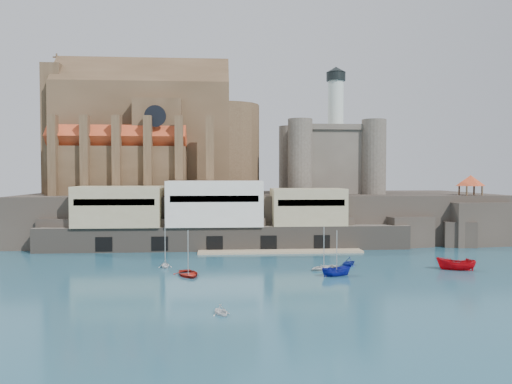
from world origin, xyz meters
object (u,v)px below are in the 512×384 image
object	(u,v)px
pavilion	(471,182)
boat_2	(337,276)
boat_0	(188,276)
boat_1	(221,315)
church	(153,139)
castle_keep	(329,157)

from	to	relation	value
pavilion	boat_2	world-z (taller)	pavilion
boat_0	pavilion	bearing A→B (deg)	9.59
boat_1	boat_0	bearing A→B (deg)	76.65
church	boat_0	bearing A→B (deg)	-76.39
pavilion	boat_1	distance (m)	71.09
castle_keep	church	bearing A→B (deg)	178.89
pavilion	boat_1	world-z (taller)	pavilion
boat_1	boat_2	distance (m)	24.40
church	boat_1	world-z (taller)	church
boat_2	castle_keep	bearing A→B (deg)	-28.52
church	boat_2	bearing A→B (deg)	-55.41
castle_keep	boat_2	size ratio (longest dim) A/B	6.26
church	boat_1	bearing A→B (deg)	-76.62
church	boat_0	world-z (taller)	church
pavilion	boat_1	size ratio (longest dim) A/B	2.42
castle_keep	boat_0	bearing A→B (deg)	-124.48
pavilion	boat_0	distance (m)	63.46
castle_keep	boat_0	distance (m)	55.37
church	boat_2	world-z (taller)	church
church	boat_0	distance (m)	50.25
castle_keep	boat_1	xyz separation A→B (m)	(-25.04, -62.98, -18.31)
castle_keep	pavilion	bearing A→B (deg)	-30.18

